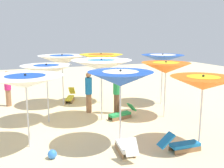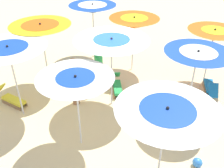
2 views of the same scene
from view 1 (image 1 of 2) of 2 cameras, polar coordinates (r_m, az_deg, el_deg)
name	(u,v)px [view 1 (image 1 of 2)]	position (r m, az deg, el deg)	size (l,w,h in m)	color
ground	(110,120)	(10.44, -0.53, -8.01)	(35.40, 35.40, 0.04)	beige
beach_umbrella_0	(26,81)	(7.90, -18.43, 0.53)	(2.18, 2.18, 2.24)	silver
beach_umbrella_1	(120,79)	(7.55, 1.88, 1.20)	(1.93, 1.93, 2.35)	silver
beach_umbrella_2	(203,83)	(7.99, 19.33, 0.18)	(1.90, 1.90, 2.21)	silver
beach_umbrella_3	(47,70)	(10.09, -14.17, 2.95)	(1.92, 1.92, 2.28)	silver
beach_umbrella_4	(101,65)	(9.95, -2.33, 4.19)	(2.30, 2.30, 2.46)	silver
beach_umbrella_5	(166,68)	(10.64, 11.73, 3.53)	(1.96, 1.96, 2.31)	silver
beach_umbrella_6	(62,60)	(12.42, -10.90, 5.21)	(2.24, 2.24, 2.46)	silver
beach_umbrella_7	(101,57)	(12.66, -2.41, 5.87)	(2.11, 2.11, 2.47)	silver
beach_umbrella_8	(163,58)	(12.71, 11.05, 5.55)	(2.04, 2.04, 2.46)	silver
lounger_0	(182,145)	(7.98, 15.01, -12.71)	(0.38, 1.31, 0.61)	olive
lounger_1	(70,97)	(13.43, -9.16, -2.86)	(1.33, 0.79, 0.65)	olive
lounger_2	(122,114)	(10.57, 2.11, -6.58)	(0.58, 1.26, 0.56)	olive
lounger_3	(126,147)	(7.58, 3.07, -13.63)	(1.26, 0.54, 0.62)	olive
beachgoer_0	(117,91)	(11.02, 1.02, -1.65)	(0.30, 0.30, 1.84)	brown
beachgoer_1	(89,92)	(11.26, -5.15, -1.67)	(0.30, 0.30, 1.76)	#A3704C
beachgoer_2	(8,88)	(13.16, -21.90, -0.83)	(0.30, 0.30, 1.68)	#A3704C
beach_ball	(52,154)	(7.53, -12.98, -14.78)	(0.25, 0.25, 0.25)	#337FE5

